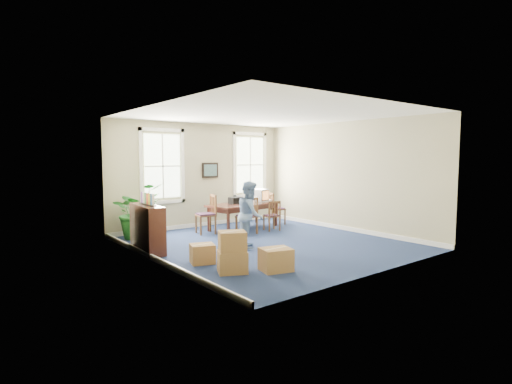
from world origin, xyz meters
TOP-DOWN VIEW (x-y plane):
  - floor at (0.00, 0.00)m, footprint 6.50×6.50m
  - ceiling at (0.00, 0.00)m, footprint 6.50×6.50m
  - wall_back at (0.00, 3.25)m, footprint 6.50×0.00m
  - wall_front at (0.00, -3.25)m, footprint 6.50×0.00m
  - wall_left at (-3.00, 0.00)m, footprint 0.00×6.50m
  - wall_right at (3.00, 0.00)m, footprint 0.00×6.50m
  - baseboard_back at (0.00, 3.22)m, footprint 6.00×0.04m
  - baseboard_left at (-2.97, 0.00)m, footprint 0.04×6.50m
  - baseboard_right at (2.97, 0.00)m, footprint 0.04×6.50m
  - window_left at (-1.30, 3.23)m, footprint 1.40×0.12m
  - window_right at (1.90, 3.23)m, footprint 1.40×0.12m
  - wall_picture at (0.30, 3.20)m, footprint 0.58×0.06m
  - conference_table at (0.77, 2.06)m, footprint 2.40×1.37m
  - crt_tv at (1.44, 2.11)m, footprint 0.55×0.58m
  - game_console at (1.75, 2.06)m, footprint 0.16×0.19m
  - equipment_bag at (0.52, 2.11)m, footprint 0.42×0.29m
  - chair_near_left at (0.31, 1.29)m, footprint 0.54×0.54m
  - chair_near_right at (1.23, 1.29)m, footprint 0.47×0.47m
  - chair_end_left at (-0.56, 2.06)m, footprint 0.59×0.59m
  - chair_end_right at (2.11, 2.06)m, footprint 0.58×0.58m
  - man at (-0.59, -0.06)m, footprint 0.96×0.98m
  - credenza at (-2.75, 0.97)m, footprint 0.49×1.39m
  - brochure_rack at (-2.73, 0.97)m, footprint 0.14×0.66m
  - potted_plant at (-2.33, 2.66)m, footprint 1.66×1.57m
  - cardboard_boxes at (-1.94, -1.45)m, footprint 1.85×1.85m

SIDE VIEW (x-z plane):
  - floor at x=0.00m, z-range 0.00..0.00m
  - baseboard_back at x=0.00m, z-range 0.00..0.12m
  - baseboard_left at x=-2.97m, z-range 0.00..0.12m
  - baseboard_right at x=2.97m, z-range 0.00..0.12m
  - conference_table at x=0.77m, z-range 0.00..0.77m
  - cardboard_boxes at x=-1.94m, z-range 0.00..0.82m
  - chair_near_right at x=1.23m, z-range 0.00..0.89m
  - chair_end_right at x=2.11m, z-range 0.00..1.02m
  - chair_near_left at x=0.31m, z-range 0.00..1.05m
  - credenza at x=-2.75m, z-range 0.00..1.07m
  - chair_end_left at x=-0.56m, z-range 0.00..1.11m
  - potted_plant at x=-2.33m, z-range 0.00..1.46m
  - game_console at x=1.75m, z-range 0.77..0.82m
  - man at x=-0.59m, z-range 0.00..1.59m
  - equipment_bag at x=0.52m, z-range 0.77..0.97m
  - crt_tv at x=1.44m, z-range 0.77..1.16m
  - brochure_rack at x=-2.73m, z-range 1.07..1.36m
  - wall_back at x=0.00m, z-range -1.65..4.85m
  - wall_front at x=0.00m, z-range -1.65..4.85m
  - wall_left at x=-3.00m, z-range -1.65..4.85m
  - wall_right at x=3.00m, z-range -1.65..4.85m
  - wall_picture at x=0.30m, z-range 1.51..1.99m
  - window_left at x=-1.30m, z-range 0.80..3.00m
  - window_right at x=1.90m, z-range 0.80..3.00m
  - ceiling at x=0.00m, z-range 3.20..3.20m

